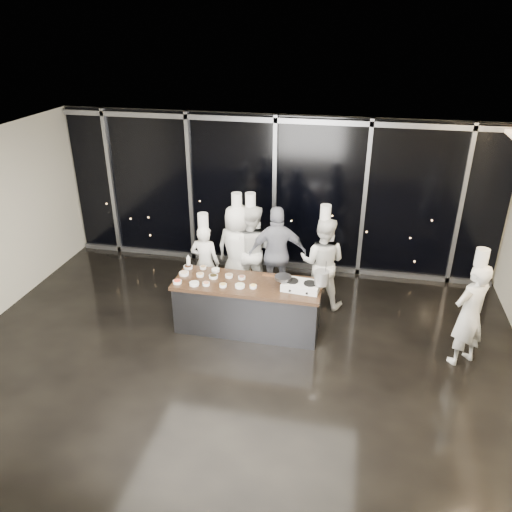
# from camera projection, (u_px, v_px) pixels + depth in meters

# --- Properties ---
(ground) EXTENTS (9.00, 9.00, 0.00)m
(ground) POSITION_uv_depth(u_px,v_px,m) (235.00, 360.00, 7.87)
(ground) COLOR black
(ground) RESTS_ON ground
(room_shell) EXTENTS (9.02, 7.02, 3.21)m
(room_shell) POSITION_uv_depth(u_px,v_px,m) (245.00, 229.00, 6.86)
(room_shell) COLOR beige
(room_shell) RESTS_ON ground
(window_wall) EXTENTS (8.90, 0.11, 3.20)m
(window_wall) POSITION_uv_depth(u_px,v_px,m) (275.00, 194.00, 10.20)
(window_wall) COLOR black
(window_wall) RESTS_ON ground
(demo_counter) EXTENTS (2.46, 0.86, 0.90)m
(demo_counter) POSITION_uv_depth(u_px,v_px,m) (248.00, 306.00, 8.47)
(demo_counter) COLOR #393A3E
(demo_counter) RESTS_ON ground
(stove) EXTENTS (0.63, 0.43, 0.14)m
(stove) POSITION_uv_depth(u_px,v_px,m) (301.00, 286.00, 8.05)
(stove) COLOR silver
(stove) RESTS_ON demo_counter
(frying_pan) EXTENTS (0.49, 0.30, 0.05)m
(frying_pan) POSITION_uv_depth(u_px,v_px,m) (282.00, 277.00, 8.10)
(frying_pan) COLOR slate
(frying_pan) RESTS_ON stove
(stock_pot) EXTENTS (0.25, 0.25, 0.23)m
(stock_pot) POSITION_uv_depth(u_px,v_px,m) (322.00, 278.00, 7.90)
(stock_pot) COLOR #BABABC
(stock_pot) RESTS_ON stove
(prep_bowls) EXTENTS (1.40, 0.73, 0.05)m
(prep_bowls) POSITION_uv_depth(u_px,v_px,m) (209.00, 277.00, 8.39)
(prep_bowls) COLOR white
(prep_bowls) RESTS_ON demo_counter
(squeeze_bottle) EXTENTS (0.07, 0.07, 0.25)m
(squeeze_bottle) POSITION_uv_depth(u_px,v_px,m) (188.00, 261.00, 8.73)
(squeeze_bottle) COLOR white
(squeeze_bottle) RESTS_ON demo_counter
(chef_far_left) EXTENTS (0.56, 0.37, 1.74)m
(chef_far_left) POSITION_uv_depth(u_px,v_px,m) (205.00, 262.00, 9.25)
(chef_far_left) COLOR silver
(chef_far_left) RESTS_ON ground
(chef_left) EXTENTS (1.00, 0.78, 2.03)m
(chef_left) POSITION_uv_depth(u_px,v_px,m) (238.00, 250.00, 9.41)
(chef_left) COLOR silver
(chef_left) RESTS_ON ground
(chef_center) EXTENTS (0.91, 0.73, 2.02)m
(chef_center) POSITION_uv_depth(u_px,v_px,m) (251.00, 249.00, 9.44)
(chef_center) COLOR silver
(chef_center) RESTS_ON ground
(guest) EXTENTS (1.15, 0.69, 1.84)m
(guest) POSITION_uv_depth(u_px,v_px,m) (277.00, 254.00, 9.22)
(guest) COLOR black
(guest) RESTS_ON ground
(chef_right) EXTENTS (0.91, 0.74, 1.97)m
(chef_right) POSITION_uv_depth(u_px,v_px,m) (322.00, 262.00, 9.02)
(chef_right) COLOR silver
(chef_right) RESTS_ON ground
(chef_side) EXTENTS (0.74, 0.70, 1.94)m
(chef_side) POSITION_uv_depth(u_px,v_px,m) (470.00, 313.00, 7.47)
(chef_side) COLOR silver
(chef_side) RESTS_ON ground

